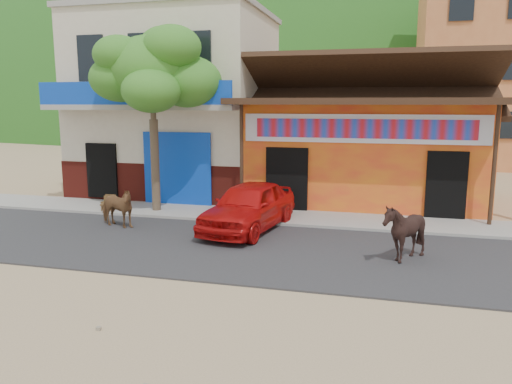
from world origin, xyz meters
TOP-DOWN VIEW (x-y plane):
  - ground at (0.00, 0.00)m, footprint 120.00×120.00m
  - road at (0.00, 2.50)m, footprint 60.00×5.00m
  - sidewalk at (0.00, 6.00)m, footprint 60.00×2.00m
  - dance_club at (2.00, 10.00)m, footprint 8.00×6.00m
  - cafe_building at (-5.50, 10.00)m, footprint 7.00×6.00m
  - apartment_front at (9.00, 24.00)m, footprint 9.00×9.00m
  - hillside at (0.00, 70.00)m, footprint 100.00×40.00m
  - tree at (-4.60, 5.80)m, footprint 3.00×3.00m
  - cow_tan at (-4.85, 3.64)m, footprint 1.51×0.98m
  - cow_dark at (3.24, 2.45)m, footprint 1.47×1.36m
  - red_car at (-0.99, 4.32)m, footprint 2.28×4.29m
  - scooter at (-1.66, 5.67)m, footprint 1.64×1.22m
  - cafe_chair_left at (-6.33, 5.67)m, footprint 0.39×0.39m
  - cafe_chair_right at (-6.12, 5.30)m, footprint 0.46×0.46m

SIDE VIEW (x-z plane):
  - ground at x=0.00m, z-range 0.00..0.00m
  - road at x=0.00m, z-range 0.00..0.04m
  - sidewalk at x=0.00m, z-range 0.00..0.12m
  - cafe_chair_left at x=-6.33m, z-range 0.12..0.94m
  - scooter at x=-1.66m, z-range 0.12..0.94m
  - cafe_chair_right at x=-6.12m, z-range 0.12..0.99m
  - cow_tan at x=-4.85m, z-range 0.04..1.22m
  - cow_dark at x=3.24m, z-range 0.04..1.42m
  - red_car at x=-0.99m, z-range 0.04..1.43m
  - dance_club at x=2.00m, z-range 0.00..3.60m
  - tree at x=-4.60m, z-range 0.12..6.12m
  - cafe_building at x=-5.50m, z-range 0.00..7.00m
  - apartment_front at x=9.00m, z-range 0.00..12.00m
  - hillside at x=0.00m, z-range 0.00..24.00m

